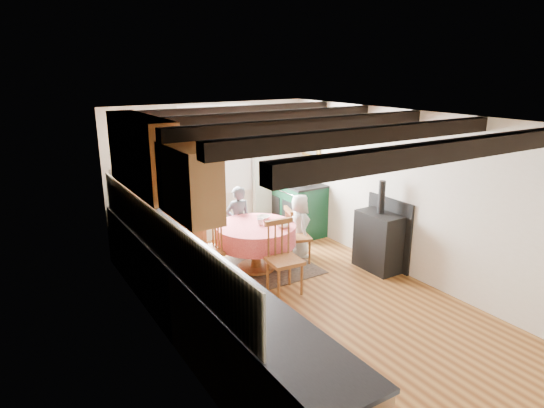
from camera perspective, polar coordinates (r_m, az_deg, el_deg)
floor at (r=6.23m, az=4.00°, el=-12.00°), size 3.60×5.50×0.00m
ceiling at (r=5.51m, az=4.50°, el=10.54°), size 3.60×5.50×0.00m
wall_back at (r=8.06m, az=-7.39°, el=3.66°), size 3.60×0.00×2.40m
wall_front at (r=4.06m, az=28.28°, el=-11.39°), size 3.60×0.00×2.40m
wall_left at (r=4.96m, az=-12.86°, el=-4.77°), size 0.00×5.50×2.40m
wall_right at (r=6.94m, az=16.33°, el=1.04°), size 0.00×5.50×2.40m
beam_a at (r=4.10m, az=21.36°, el=6.20°), size 3.60×0.16×0.16m
beam_b at (r=4.76m, az=11.70°, el=8.25°), size 3.60×0.16×0.16m
beam_c at (r=5.52m, az=4.47°, el=9.61°), size 3.60×0.16×0.16m
beam_d at (r=6.35m, az=-0.97°, el=10.54°), size 3.60×0.16×0.16m
beam_e at (r=7.22m, az=-5.16°, el=11.18°), size 3.60×0.16×0.16m
splash_left at (r=5.24m, az=-13.76°, el=-3.70°), size 0.02×4.50×0.55m
splash_back at (r=7.69m, az=-14.10°, el=2.68°), size 1.40×0.02×0.55m
base_cabinet_left at (r=5.37m, az=-9.27°, el=-11.79°), size 0.60×5.30×0.88m
base_cabinet_back at (r=7.63m, az=-13.40°, el=-3.33°), size 1.30×0.60×0.88m
worktop_left at (r=5.18m, az=-9.30°, el=-7.24°), size 0.64×5.30×0.04m
worktop_back at (r=7.47m, az=-13.58°, el=-0.06°), size 1.30×0.64×0.04m
wall_cabinet_glass at (r=5.92m, az=-15.69°, el=6.00°), size 0.34×1.80×0.90m
wall_cabinet_solid at (r=4.54m, az=-10.13°, el=2.68°), size 0.34×0.90×0.70m
window_frame at (r=8.01m, az=-6.80°, el=6.52°), size 1.34×0.03×1.54m
window_pane at (r=8.01m, az=-6.81°, el=6.53°), size 1.20×0.01×1.40m
curtain_left at (r=7.72m, az=-12.11°, el=2.10°), size 0.35×0.10×2.10m
curtain_right at (r=8.42m, az=-1.20°, el=3.65°), size 0.35×0.10×2.10m
curtain_rod at (r=7.85m, az=-6.68°, el=10.75°), size 2.00×0.03×0.03m
wall_picture at (r=8.48m, az=4.81°, el=7.81°), size 0.04×0.50×0.60m
wall_plate at (r=8.42m, az=-0.88°, el=7.81°), size 0.30×0.02×0.30m
rug at (r=7.15m, az=-1.95°, el=-8.01°), size 1.73×1.35×0.01m
dining_table at (r=7.01m, az=-1.98°, el=-5.38°), size 1.19×1.19×0.72m
chair_near at (r=6.27m, az=1.56°, el=-6.64°), size 0.47×0.49×1.00m
chair_left at (r=6.63m, az=-8.10°, el=-5.48°), size 0.48×0.46×1.02m
chair_right at (r=7.28m, az=3.18°, el=-3.80°), size 0.50×0.48×0.89m
aga_range at (r=8.57m, az=3.02°, el=-0.38°), size 0.69×1.06×0.98m
cast_iron_stove at (r=7.12m, az=13.02°, el=-2.61°), size 0.41×0.69×1.38m
child_far at (r=7.50m, az=-4.17°, el=-2.13°), size 0.44×0.31×1.16m
child_right at (r=7.47m, az=3.36°, el=-2.70°), size 0.47×0.58×1.04m
bowl_a at (r=7.15m, az=-1.06°, el=-1.64°), size 0.27×0.27×0.05m
bowl_b at (r=6.77m, az=1.35°, el=-2.63°), size 0.27×0.27×0.06m
cup at (r=6.88m, az=-1.42°, el=-2.18°), size 0.15×0.15×0.10m
canister_tall at (r=7.45m, az=-15.50°, el=0.84°), size 0.13×0.13×0.23m
canister_wide at (r=7.55m, az=-13.72°, el=0.99°), size 0.17×0.17×0.19m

